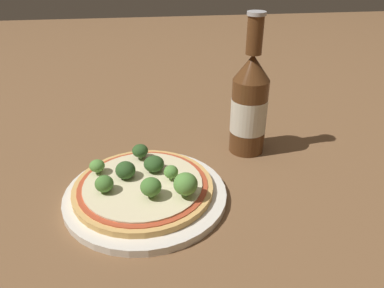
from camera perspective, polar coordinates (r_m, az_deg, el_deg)
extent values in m
plane|color=brown|center=(0.60, -5.85, -7.27)|extent=(3.00, 3.00, 0.00)
cylinder|color=silver|center=(0.59, -6.66, -7.68)|extent=(0.25, 0.25, 0.01)
cylinder|color=tan|center=(0.59, -7.03, -6.59)|extent=(0.22, 0.22, 0.01)
cylinder|color=#B74728|center=(0.58, -7.07, -6.13)|extent=(0.20, 0.20, 0.00)
cylinder|color=beige|center=(0.58, -7.07, -6.03)|extent=(0.18, 0.18, 0.00)
cylinder|color=#6B8E51|center=(0.55, -5.88, -7.55)|extent=(0.01, 0.01, 0.01)
ellipsoid|color=#477A33|center=(0.54, -5.94, -6.47)|extent=(0.03, 0.03, 0.03)
cylinder|color=#6B8E51|center=(0.64, -7.49, -1.82)|extent=(0.01, 0.01, 0.01)
ellipsoid|color=#2D5123|center=(0.63, -7.55, -0.99)|extent=(0.03, 0.03, 0.02)
cylinder|color=#6B8E51|center=(0.58, -2.80, -5.01)|extent=(0.01, 0.01, 0.01)
ellipsoid|color=#568E3D|center=(0.58, -2.82, -4.22)|extent=(0.02, 0.02, 0.02)
cylinder|color=#6B8E51|center=(0.55, -0.55, -7.36)|extent=(0.01, 0.01, 0.01)
ellipsoid|color=#568E3D|center=(0.54, -0.56, -6.07)|extent=(0.04, 0.04, 0.03)
cylinder|color=#6B8E51|center=(0.61, -13.80, -3.95)|extent=(0.01, 0.01, 0.01)
ellipsoid|color=#568E3D|center=(0.61, -13.90, -3.20)|extent=(0.02, 0.02, 0.02)
cylinder|color=#6B8E51|center=(0.61, -5.40, -3.78)|extent=(0.01, 0.01, 0.01)
ellipsoid|color=#2D5123|center=(0.60, -5.45, -2.99)|extent=(0.03, 0.03, 0.02)
cylinder|color=#6B8E51|center=(0.57, -12.72, -6.73)|extent=(0.01, 0.01, 0.01)
ellipsoid|color=#477A33|center=(0.57, -12.83, -5.89)|extent=(0.03, 0.03, 0.02)
cylinder|color=#6B8E51|center=(0.60, -9.64, -4.76)|extent=(0.01, 0.01, 0.01)
ellipsoid|color=#2D5123|center=(0.59, -9.72, -3.91)|extent=(0.03, 0.03, 0.03)
cylinder|color=#563319|center=(0.69, 8.91, 4.21)|extent=(0.07, 0.07, 0.14)
cylinder|color=beige|center=(0.69, 8.93, 4.42)|extent=(0.07, 0.07, 0.06)
cone|color=#563319|center=(0.66, 9.52, 11.49)|extent=(0.07, 0.07, 0.04)
cylinder|color=#563319|center=(0.65, 9.92, 16.03)|extent=(0.03, 0.03, 0.06)
cylinder|color=#B2B2B7|center=(0.64, 10.19, 19.02)|extent=(0.03, 0.03, 0.01)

